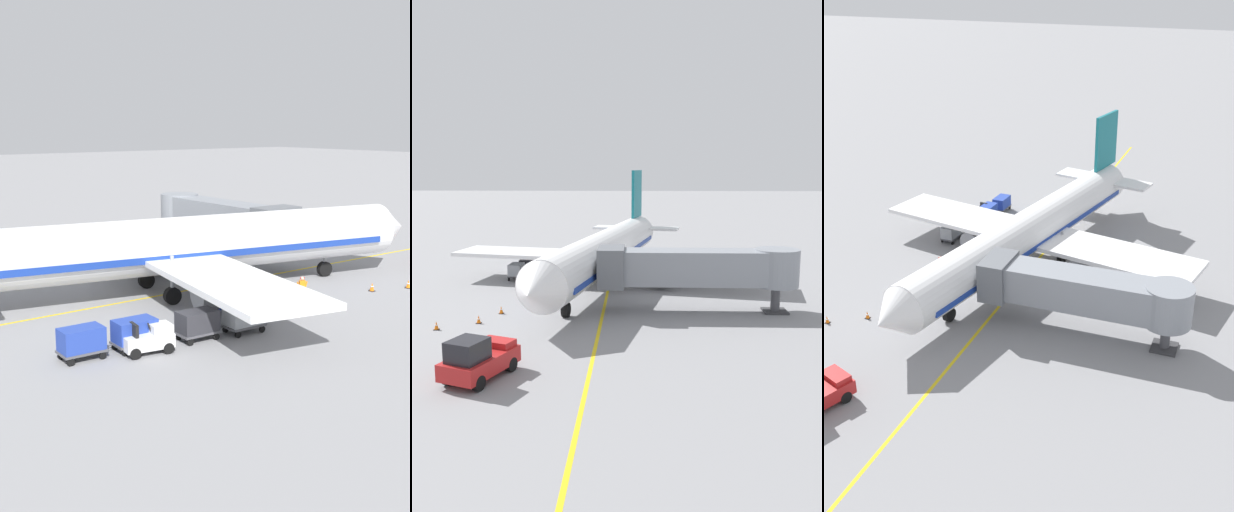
# 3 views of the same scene
# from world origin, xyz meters

# --- Properties ---
(ground_plane) EXTENTS (400.00, 400.00, 0.00)m
(ground_plane) POSITION_xyz_m (0.00, 0.00, 0.00)
(ground_plane) COLOR gray
(gate_lead_in_line) EXTENTS (0.24, 80.00, 0.01)m
(gate_lead_in_line) POSITION_xyz_m (0.00, 0.00, 0.00)
(gate_lead_in_line) COLOR gold
(gate_lead_in_line) RESTS_ON ground
(parked_airliner) EXTENTS (30.43, 37.12, 10.63)m
(parked_airliner) POSITION_xyz_m (0.38, 0.71, 3.19)
(parked_airliner) COLOR white
(parked_airliner) RESTS_ON ground
(jet_bridge) EXTENTS (15.29, 3.50, 4.98)m
(jet_bridge) POSITION_xyz_m (-7.19, 10.00, 3.46)
(jet_bridge) COLOR gray
(jet_bridge) RESTS_ON ground
(baggage_tug_lead) EXTENTS (1.65, 2.67, 1.62)m
(baggage_tug_lead) POSITION_xyz_m (8.95, -7.40, 0.71)
(baggage_tug_lead) COLOR silver
(baggage_tug_lead) RESTS_ON ground
(baggage_tug_trailing) EXTENTS (1.57, 2.63, 1.62)m
(baggage_tug_trailing) POSITION_xyz_m (5.40, 0.11, 0.71)
(baggage_tug_trailing) COLOR #1E339E
(baggage_tug_trailing) RESTS_ON ground
(baggage_cart_front) EXTENTS (1.39, 2.93, 1.58)m
(baggage_cart_front) POSITION_xyz_m (9.31, -1.58, 0.95)
(baggage_cart_front) COLOR #4C4C51
(baggage_cart_front) RESTS_ON ground
(baggage_cart_second_in_train) EXTENTS (1.39, 2.93, 1.58)m
(baggage_cart_second_in_train) POSITION_xyz_m (8.79, -4.33, 0.95)
(baggage_cart_second_in_train) COLOR #4C4C51
(baggage_cart_second_in_train) RESTS_ON ground
(baggage_cart_third_in_train) EXTENTS (1.39, 2.93, 1.58)m
(baggage_cart_third_in_train) POSITION_xyz_m (8.13, -7.73, 0.95)
(baggage_cart_third_in_train) COLOR #4C4C51
(baggage_cart_third_in_train) RESTS_ON ground
(baggage_cart_tail_end) EXTENTS (1.39, 2.93, 1.58)m
(baggage_cart_tail_end) POSITION_xyz_m (7.75, -10.47, 0.95)
(baggage_cart_tail_end) COLOR #4C4C51
(baggage_cart_tail_end) RESTS_ON ground
(ground_crew_wing_walker) EXTENTS (0.39, 0.69, 1.69)m
(ground_crew_wing_walker) POSITION_xyz_m (6.92, 5.27, 0.95)
(ground_crew_wing_walker) COLOR #232328
(ground_crew_wing_walker) RESTS_ON ground
(safety_cone_nose_left) EXTENTS (0.36, 0.36, 0.59)m
(safety_cone_nose_left) POSITION_xyz_m (7.74, 11.15, 0.29)
(safety_cone_nose_left) COLOR black
(safety_cone_nose_left) RESTS_ON ground
(safety_cone_nose_right) EXTENTS (0.36, 0.36, 0.59)m
(safety_cone_nose_right) POSITION_xyz_m (8.71, 13.80, 0.29)
(safety_cone_nose_right) COLOR black
(safety_cone_nose_right) RESTS_ON ground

